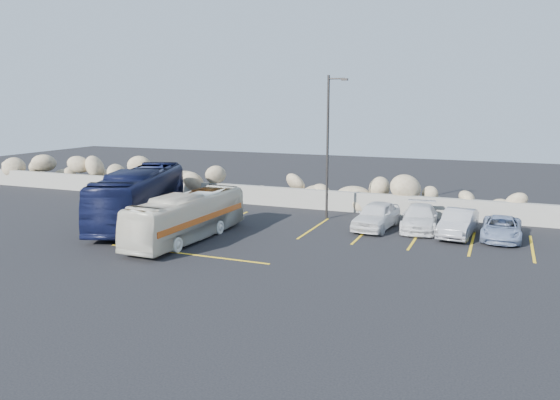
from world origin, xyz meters
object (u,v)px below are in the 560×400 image
at_px(lamppost, 329,143).
at_px(vintage_bus, 187,217).
at_px(car_a, 376,215).
at_px(car_d, 501,228).
at_px(car_b, 458,223).
at_px(car_c, 420,218).
at_px(tour_coach, 140,196).

distance_m(lamppost, vintage_bus, 9.15).
xyz_separation_m(car_a, car_d, (6.10, 0.07, -0.17)).
bearing_deg(car_b, car_c, 165.15).
distance_m(lamppost, car_b, 8.18).
distance_m(vintage_bus, car_c, 11.95).
bearing_deg(vintage_bus, car_c, 34.21).
xyz_separation_m(lamppost, car_d, (9.20, -1.27, -3.75)).
height_order(car_c, car_d, car_c).
relative_size(car_b, car_d, 1.02).
distance_m(lamppost, car_c, 6.41).
bearing_deg(car_c, lamppost, 167.94).
distance_m(tour_coach, car_d, 18.85).
bearing_deg(car_b, car_a, -175.16).
bearing_deg(car_d, car_c, 171.89).
bearing_deg(tour_coach, car_a, -4.06).
bearing_deg(car_d, car_b, -175.91).
distance_m(lamppost, tour_coach, 10.83).
distance_m(vintage_bus, car_b, 13.32).
distance_m(vintage_bus, car_a, 9.80).
bearing_deg(vintage_bus, car_d, 24.14).
bearing_deg(car_b, tour_coach, -163.03).
bearing_deg(vintage_bus, lamppost, 57.31).
relative_size(car_a, car_c, 0.96).
relative_size(vintage_bus, car_c, 1.87).
bearing_deg(car_c, car_d, -13.59).
height_order(lamppost, tour_coach, lamppost).
relative_size(tour_coach, car_b, 2.64).
bearing_deg(tour_coach, lamppost, 7.63).
bearing_deg(car_a, car_d, 6.62).
xyz_separation_m(vintage_bus, car_b, (12.04, 5.69, -0.47)).
bearing_deg(vintage_bus, tour_coach, 154.06).
bearing_deg(car_d, car_a, -178.66).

